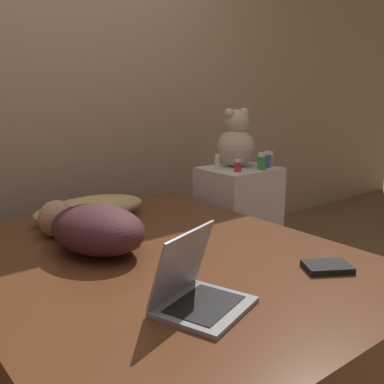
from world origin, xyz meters
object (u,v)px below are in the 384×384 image
at_px(bottle_white, 217,162).
at_px(bottle_red, 238,166).
at_px(teddy_bear, 236,141).
at_px(bottle_pink, 271,159).
at_px(bottle_blue, 267,159).
at_px(book, 327,267).
at_px(person_lying, 92,228).
at_px(pillow, 91,209).
at_px(laptop, 196,290).
at_px(bottle_green, 262,162).

xyz_separation_m(bottle_white, bottle_red, (0.06, -0.12, -0.01)).
relative_size(teddy_bear, bottle_pink, 3.91).
bearing_deg(bottle_blue, book, -126.75).
xyz_separation_m(person_lying, bottle_red, (1.10, 0.25, 0.12)).
relative_size(pillow, bottle_red, 8.02).
distance_m(person_lying, bottle_white, 1.11).
relative_size(bottle_pink, bottle_white, 0.97).
xyz_separation_m(laptop, bottle_red, (1.08, 0.93, 0.16)).
bearing_deg(bottle_green, laptop, -144.62).
distance_m(pillow, bottle_green, 1.11).
height_order(person_lying, bottle_red, bottle_red).
bearing_deg(bottle_red, book, -116.17).
bearing_deg(bottle_white, bottle_red, -61.36).
distance_m(laptop, book, 0.59).
bearing_deg(bottle_blue, bottle_green, -156.59).
height_order(laptop, bottle_pink, bottle_pink).
distance_m(pillow, bottle_pink, 1.23).
xyz_separation_m(person_lying, book, (0.60, -0.77, -0.09)).
height_order(pillow, bottle_red, bottle_red).
distance_m(pillow, bottle_blue, 1.19).
height_order(teddy_bear, book, teddy_bear).
height_order(bottle_pink, book, bottle_pink).
relative_size(person_lying, bottle_red, 8.55).
distance_m(person_lying, laptop, 0.69).
bearing_deg(bottle_white, pillow, 176.34).
xyz_separation_m(bottle_blue, bottle_green, (-0.09, -0.04, 0.00)).
bearing_deg(bottle_red, bottle_blue, -2.06).
bearing_deg(bottle_green, bottle_red, 163.27).
height_order(person_lying, book, person_lying).
height_order(bottle_red, book, bottle_red).
xyz_separation_m(laptop, book, (0.58, -0.08, -0.04)).
height_order(pillow, book, pillow).
height_order(pillow, person_lying, person_lying).
relative_size(teddy_bear, book, 1.79).
xyz_separation_m(laptop, bottle_white, (1.02, 1.05, 0.17)).
xyz_separation_m(teddy_bear, bottle_green, (0.04, -0.19, -0.11)).
height_order(bottle_blue, bottle_red, bottle_blue).
bearing_deg(book, laptop, 171.85).
distance_m(pillow, bottle_white, 0.86).
distance_m(bottle_green, book, 1.19).
relative_size(bottle_green, book, 0.51).
bearing_deg(pillow, teddy_bear, -1.52).
height_order(pillow, teddy_bear, teddy_bear).
xyz_separation_m(laptop, bottle_blue, (1.34, 0.92, 0.17)).
xyz_separation_m(person_lying, bottle_white, (1.04, 0.36, 0.13)).
height_order(bottle_blue, bottle_green, bottle_green).
xyz_separation_m(laptop, bottle_pink, (1.39, 0.93, 0.17)).
bearing_deg(pillow, laptop, -99.00).
xyz_separation_m(bottle_white, book, (-0.43, -1.14, -0.22)).
bearing_deg(book, bottle_red, 63.83).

